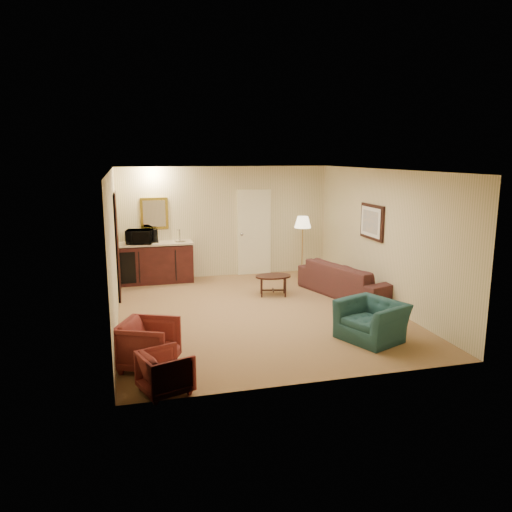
{
  "coord_description": "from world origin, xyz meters",
  "views": [
    {
      "loc": [
        -2.26,
        -8.56,
        2.86
      ],
      "look_at": [
        0.1,
        0.5,
        0.96
      ],
      "focal_mm": 35.0,
      "sensor_mm": 36.0,
      "label": 1
    }
  ],
  "objects_px": {
    "rose_chair_near": "(149,342)",
    "coffee_maker": "(154,236)",
    "teal_armchair": "(372,314)",
    "microwave": "(140,235)",
    "rose_chair_far": "(165,370)",
    "waste_bin": "(186,274)",
    "coffee_table": "(273,285)",
    "floor_lamp": "(302,247)",
    "wetbar_cabinet": "(157,262)",
    "sofa": "(349,274)"
  },
  "relations": [
    {
      "from": "sofa",
      "to": "rose_chair_far",
      "type": "height_order",
      "value": "sofa"
    },
    {
      "from": "sofa",
      "to": "coffee_table",
      "type": "distance_m",
      "value": 1.58
    },
    {
      "from": "teal_armchair",
      "to": "coffee_maker",
      "type": "distance_m",
      "value": 5.52
    },
    {
      "from": "rose_chair_far",
      "to": "microwave",
      "type": "bearing_deg",
      "value": -18.2
    },
    {
      "from": "coffee_table",
      "to": "rose_chair_far",
      "type": "bearing_deg",
      "value": -123.34
    },
    {
      "from": "wetbar_cabinet",
      "to": "microwave",
      "type": "distance_m",
      "value": 0.75
    },
    {
      "from": "waste_bin",
      "to": "coffee_maker",
      "type": "relative_size",
      "value": 1.05
    },
    {
      "from": "wetbar_cabinet",
      "to": "coffee_table",
      "type": "bearing_deg",
      "value": -37.4
    },
    {
      "from": "wetbar_cabinet",
      "to": "teal_armchair",
      "type": "relative_size",
      "value": 1.74
    },
    {
      "from": "wetbar_cabinet",
      "to": "microwave",
      "type": "bearing_deg",
      "value": -169.23
    },
    {
      "from": "sofa",
      "to": "microwave",
      "type": "bearing_deg",
      "value": 46.34
    },
    {
      "from": "rose_chair_near",
      "to": "coffee_maker",
      "type": "xyz_separation_m",
      "value": [
        0.38,
        4.75,
        0.7
      ]
    },
    {
      "from": "rose_chair_near",
      "to": "coffee_maker",
      "type": "distance_m",
      "value": 4.81
    },
    {
      "from": "waste_bin",
      "to": "coffee_maker",
      "type": "height_order",
      "value": "coffee_maker"
    },
    {
      "from": "sofa",
      "to": "waste_bin",
      "type": "bearing_deg",
      "value": 39.48
    },
    {
      "from": "wetbar_cabinet",
      "to": "sofa",
      "type": "bearing_deg",
      "value": -29.29
    },
    {
      "from": "sofa",
      "to": "coffee_maker",
      "type": "relative_size",
      "value": 7.6
    },
    {
      "from": "rose_chair_far",
      "to": "waste_bin",
      "type": "relative_size",
      "value": 1.82
    },
    {
      "from": "floor_lamp",
      "to": "microwave",
      "type": "xyz_separation_m",
      "value": [
        -3.71,
        0.34,
        0.38
      ]
    },
    {
      "from": "rose_chair_far",
      "to": "sofa",
      "type": "bearing_deg",
      "value": -68.94
    },
    {
      "from": "teal_armchair",
      "to": "waste_bin",
      "type": "height_order",
      "value": "teal_armchair"
    },
    {
      "from": "rose_chair_near",
      "to": "coffee_table",
      "type": "height_order",
      "value": "rose_chair_near"
    },
    {
      "from": "rose_chair_near",
      "to": "rose_chair_far",
      "type": "relative_size",
      "value": 1.26
    },
    {
      "from": "sofa",
      "to": "microwave",
      "type": "distance_m",
      "value": 4.64
    },
    {
      "from": "rose_chair_near",
      "to": "waste_bin",
      "type": "distance_m",
      "value": 4.77
    },
    {
      "from": "teal_armchair",
      "to": "microwave",
      "type": "bearing_deg",
      "value": -166.09
    },
    {
      "from": "wetbar_cabinet",
      "to": "rose_chair_far",
      "type": "bearing_deg",
      "value": -92.59
    },
    {
      "from": "teal_armchair",
      "to": "rose_chair_far",
      "type": "bearing_deg",
      "value": -96.35
    },
    {
      "from": "rose_chair_far",
      "to": "rose_chair_near",
      "type": "bearing_deg",
      "value": -8.01
    },
    {
      "from": "teal_armchair",
      "to": "floor_lamp",
      "type": "xyz_separation_m",
      "value": [
        0.32,
        4.11,
        0.32
      ]
    },
    {
      "from": "sofa",
      "to": "floor_lamp",
      "type": "distance_m",
      "value": 1.77
    },
    {
      "from": "coffee_maker",
      "to": "coffee_table",
      "type": "bearing_deg",
      "value": -47.39
    },
    {
      "from": "rose_chair_far",
      "to": "floor_lamp",
      "type": "bearing_deg",
      "value": -54.47
    },
    {
      "from": "teal_armchair",
      "to": "microwave",
      "type": "height_order",
      "value": "microwave"
    },
    {
      "from": "rose_chair_near",
      "to": "coffee_table",
      "type": "distance_m",
      "value": 4.01
    },
    {
      "from": "coffee_maker",
      "to": "rose_chair_far",
      "type": "bearing_deg",
      "value": -102.22
    },
    {
      "from": "rose_chair_near",
      "to": "floor_lamp",
      "type": "relative_size",
      "value": 0.5
    },
    {
      "from": "wetbar_cabinet",
      "to": "floor_lamp",
      "type": "height_order",
      "value": "floor_lamp"
    },
    {
      "from": "sofa",
      "to": "waste_bin",
      "type": "xyz_separation_m",
      "value": [
        -3.11,
        2.04,
        -0.29
      ]
    },
    {
      "from": "teal_armchair",
      "to": "coffee_maker",
      "type": "height_order",
      "value": "coffee_maker"
    },
    {
      "from": "rose_chair_near",
      "to": "rose_chair_far",
      "type": "height_order",
      "value": "rose_chair_near"
    },
    {
      "from": "microwave",
      "to": "rose_chair_far",
      "type": "bearing_deg",
      "value": -76.47
    },
    {
      "from": "floor_lamp",
      "to": "waste_bin",
      "type": "bearing_deg",
      "value": 172.82
    },
    {
      "from": "coffee_table",
      "to": "floor_lamp",
      "type": "relative_size",
      "value": 0.51
    },
    {
      "from": "rose_chair_far",
      "to": "waste_bin",
      "type": "distance_m",
      "value": 5.53
    },
    {
      "from": "coffee_maker",
      "to": "floor_lamp",
      "type": "bearing_deg",
      "value": -17.27
    },
    {
      "from": "floor_lamp",
      "to": "microwave",
      "type": "distance_m",
      "value": 3.74
    },
    {
      "from": "sofa",
      "to": "rose_chair_far",
      "type": "bearing_deg",
      "value": 113.08
    },
    {
      "from": "rose_chair_far",
      "to": "floor_lamp",
      "type": "relative_size",
      "value": 0.4
    },
    {
      "from": "rose_chair_near",
      "to": "floor_lamp",
      "type": "distance_m",
      "value": 5.73
    }
  ]
}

